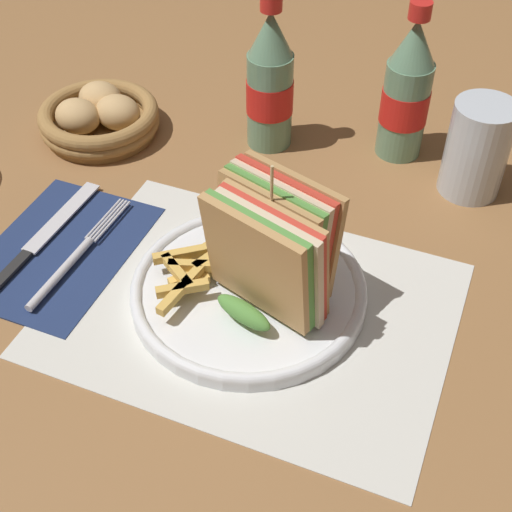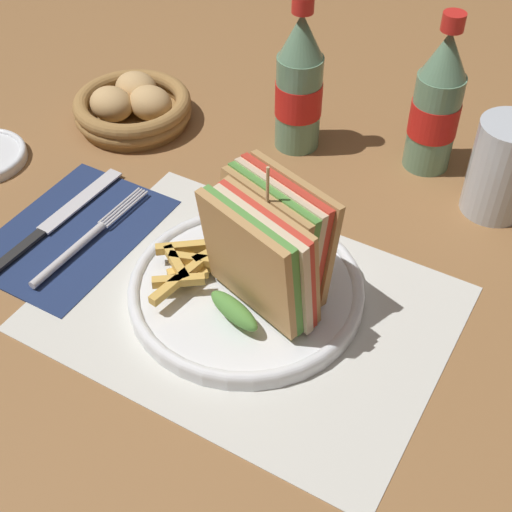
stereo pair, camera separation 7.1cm
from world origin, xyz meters
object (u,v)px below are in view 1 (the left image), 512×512
(fork, at_px, (71,261))
(knife, at_px, (38,241))
(coke_bottle_far, at_px, (407,93))
(coke_bottle_near, at_px, (270,84))
(glass_near, at_px, (476,155))
(bread_basket, at_px, (99,117))
(club_sandwich, at_px, (270,248))
(plate_main, at_px, (249,290))

(fork, distance_m, knife, 0.05)
(knife, xyz_separation_m, coke_bottle_far, (0.32, 0.32, 0.08))
(coke_bottle_far, bearing_deg, fork, -128.63)
(coke_bottle_near, bearing_deg, fork, -110.46)
(glass_near, bearing_deg, coke_bottle_near, 179.66)
(glass_near, bearing_deg, fork, -141.28)
(fork, xyz_separation_m, bread_basket, (-0.10, 0.23, 0.01))
(club_sandwich, bearing_deg, knife, -176.53)
(club_sandwich, bearing_deg, fork, -171.66)
(fork, distance_m, coke_bottle_far, 0.44)
(fork, bearing_deg, club_sandwich, 9.87)
(knife, bearing_deg, club_sandwich, 4.99)
(plate_main, xyz_separation_m, knife, (-0.24, -0.02, -0.00))
(plate_main, relative_size, knife, 1.12)
(knife, distance_m, bread_basket, 0.22)
(coke_bottle_near, distance_m, glass_near, 0.26)
(plate_main, height_order, knife, plate_main)
(coke_bottle_near, distance_m, coke_bottle_far, 0.16)
(plate_main, bearing_deg, fork, -170.87)
(coke_bottle_near, height_order, glass_near, coke_bottle_near)
(club_sandwich, relative_size, fork, 0.83)
(plate_main, xyz_separation_m, glass_near, (0.18, 0.26, 0.04))
(glass_near, bearing_deg, bread_basket, -172.49)
(club_sandwich, distance_m, coke_bottle_far, 0.31)
(bread_basket, bearing_deg, club_sandwich, -32.46)
(coke_bottle_near, xyz_separation_m, coke_bottle_far, (0.16, 0.04, 0.00))
(coke_bottle_near, xyz_separation_m, glass_near, (0.26, -0.00, -0.04))
(bread_basket, bearing_deg, knife, -76.85)
(plate_main, bearing_deg, glass_near, 56.32)
(knife, bearing_deg, bread_basket, 104.68)
(knife, xyz_separation_m, glass_near, (0.42, 0.28, 0.04))
(knife, height_order, bread_basket, bread_basket)
(knife, xyz_separation_m, coke_bottle_near, (0.16, 0.28, 0.08))
(knife, height_order, coke_bottle_far, coke_bottle_far)
(coke_bottle_near, relative_size, coke_bottle_far, 1.00)
(coke_bottle_near, bearing_deg, club_sandwich, -68.73)
(club_sandwich, xyz_separation_m, bread_basket, (-0.32, 0.20, -0.05))
(coke_bottle_near, xyz_separation_m, bread_basket, (-0.21, -0.06, -0.06))
(knife, distance_m, coke_bottle_far, 0.46)
(fork, xyz_separation_m, glass_near, (0.37, 0.29, 0.04))
(fork, height_order, bread_basket, bread_basket)
(glass_near, relative_size, bread_basket, 0.74)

